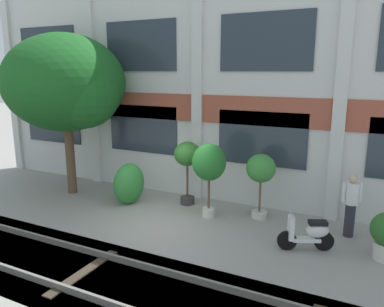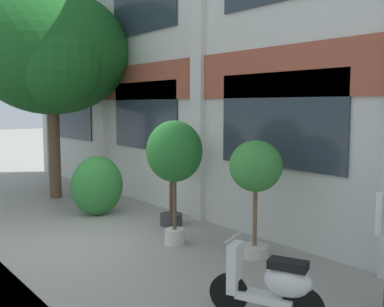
% 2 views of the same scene
% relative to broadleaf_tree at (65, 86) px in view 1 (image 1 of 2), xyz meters
% --- Properties ---
extents(ground_plane, '(80.00, 80.00, 0.00)m').
position_rel_broadleaf_tree_xyz_m(ground_plane, '(4.27, -0.91, -3.81)').
color(ground_plane, gray).
extents(apartment_facade, '(18.02, 0.64, 7.48)m').
position_rel_broadleaf_tree_xyz_m(apartment_facade, '(4.27, 1.82, -0.08)').
color(apartment_facade, silver).
rests_on(apartment_facade, ground).
extents(rail_tracks, '(25.66, 2.80, 0.43)m').
position_rel_broadleaf_tree_xyz_m(rail_tracks, '(4.27, -4.07, -3.94)').
color(rail_tracks, '#5B5449').
rests_on(rail_tracks, ground).
extents(broadleaf_tree, '(4.30, 4.10, 5.57)m').
position_rel_broadleaf_tree_xyz_m(broadleaf_tree, '(0.00, 0.00, 0.00)').
color(broadleaf_tree, brown).
rests_on(broadleaf_tree, ground).
extents(potted_plant_low_pan, '(0.86, 0.86, 2.09)m').
position_rel_broadleaf_tree_xyz_m(potted_plant_low_pan, '(4.27, 0.79, -2.25)').
color(potted_plant_low_pan, '#333333').
rests_on(potted_plant_low_pan, ground).
extents(potted_plant_tall_urn, '(1.01, 1.01, 2.25)m').
position_rel_broadleaf_tree_xyz_m(potted_plant_tall_urn, '(5.35, 0.09, -2.16)').
color(potted_plant_tall_urn, beige).
rests_on(potted_plant_tall_urn, ground).
extents(potted_plant_terracotta_small, '(0.87, 0.87, 1.95)m').
position_rel_broadleaf_tree_xyz_m(potted_plant_terracotta_small, '(6.74, 0.72, -2.37)').
color(potted_plant_terracotta_small, beige).
rests_on(potted_plant_terracotta_small, ground).
extents(scooter_second_parked, '(1.30, 0.74, 0.98)m').
position_rel_broadleaf_tree_xyz_m(scooter_second_parked, '(8.42, -0.79, -3.37)').
color(scooter_second_parked, black).
rests_on(scooter_second_parked, ground).
extents(resident_by_doorway, '(0.48, 0.34, 1.70)m').
position_rel_broadleaf_tree_xyz_m(resident_by_doorway, '(9.25, 0.51, -2.89)').
color(resident_by_doorway, '#282833').
rests_on(resident_by_doorway, ground).
extents(topiary_hedge, '(0.96, 1.32, 1.36)m').
position_rel_broadleaf_tree_xyz_m(topiary_hedge, '(2.53, -0.02, -3.13)').
color(topiary_hedge, '#2D7A33').
rests_on(topiary_hedge, ground).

